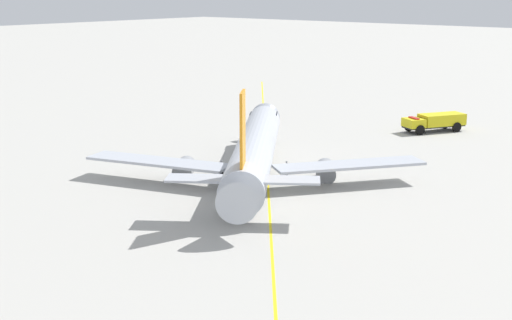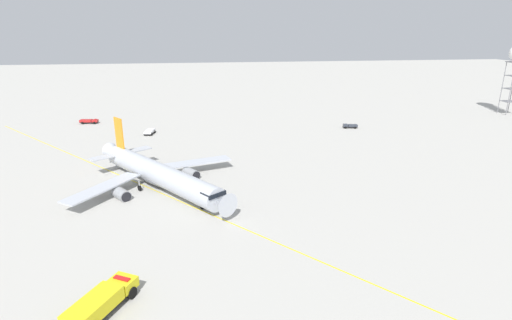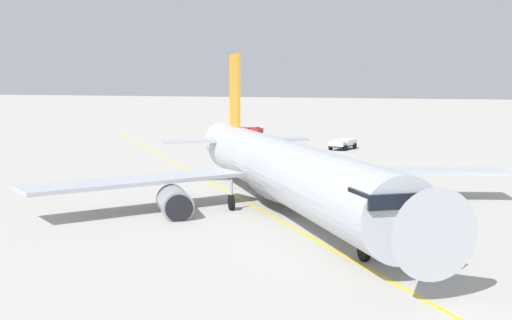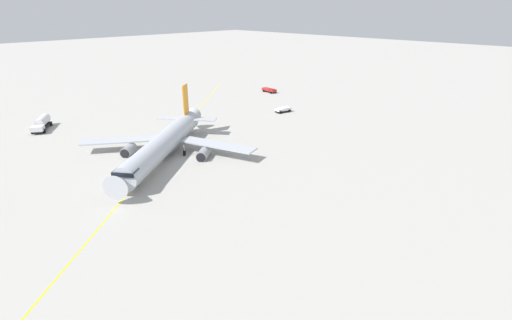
% 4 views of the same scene
% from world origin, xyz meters
% --- Properties ---
extents(ground_plane, '(600.00, 600.00, 0.00)m').
position_xyz_m(ground_plane, '(0.00, 0.00, 0.00)').
color(ground_plane, '#ADAAA3').
extents(airliner_main, '(35.07, 30.34, 11.72)m').
position_xyz_m(airliner_main, '(4.70, 3.48, 2.73)').
color(airliner_main, '#B2B7C1').
rests_on(airliner_main, ground_plane).
extents(pushback_tug_truck, '(4.83, 3.10, 1.30)m').
position_xyz_m(pushback_tug_truck, '(47.32, 9.43, 0.80)').
color(pushback_tug_truck, '#232326').
rests_on(pushback_tug_truck, ground_plane).
extents(ops_pickup_truck, '(2.70, 5.74, 1.41)m').
position_xyz_m(ops_pickup_truck, '(64.34, 30.28, 0.81)').
color(ops_pickup_truck, '#232326').
rests_on(ops_pickup_truck, ground_plane).
extents(taxiway_centreline, '(122.77, 103.44, 0.01)m').
position_xyz_m(taxiway_centreline, '(3.23, 4.07, 0.00)').
color(taxiway_centreline, yellow).
rests_on(taxiway_centreline, ground_plane).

